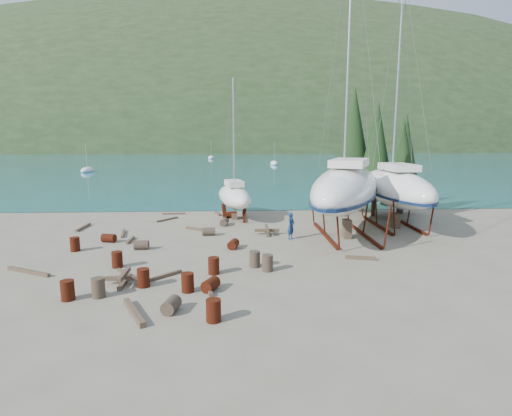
{
  "coord_description": "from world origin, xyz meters",
  "views": [
    {
      "loc": [
        0.25,
        -22.65,
        6.97
      ],
      "look_at": [
        1.52,
        3.0,
        2.41
      ],
      "focal_mm": 28.0,
      "sensor_mm": 36.0,
      "label": 1
    }
  ],
  "objects_px": {
    "small_sailboat_shore": "(234,196)",
    "worker": "(291,226)",
    "large_sailboat_far": "(394,187)",
    "large_sailboat_near": "(346,188)"
  },
  "relations": [
    {
      "from": "large_sailboat_far",
      "to": "worker",
      "type": "bearing_deg",
      "value": -157.65
    },
    {
      "from": "large_sailboat_far",
      "to": "worker",
      "type": "xyz_separation_m",
      "value": [
        -8.61,
        -3.67,
        -2.17
      ]
    },
    {
      "from": "small_sailboat_shore",
      "to": "worker",
      "type": "bearing_deg",
      "value": -74.95
    },
    {
      "from": "large_sailboat_near",
      "to": "small_sailboat_shore",
      "type": "distance_m",
      "value": 10.48
    },
    {
      "from": "worker",
      "to": "large_sailboat_far",
      "type": "bearing_deg",
      "value": -32.59
    },
    {
      "from": "large_sailboat_far",
      "to": "small_sailboat_shore",
      "type": "distance_m",
      "value": 13.18
    },
    {
      "from": "large_sailboat_near",
      "to": "large_sailboat_far",
      "type": "xyz_separation_m",
      "value": [
        4.67,
        2.92,
        -0.35
      ]
    },
    {
      "from": "small_sailboat_shore",
      "to": "worker",
      "type": "xyz_separation_m",
      "value": [
        3.96,
        -7.46,
        -1.02
      ]
    },
    {
      "from": "worker",
      "to": "small_sailboat_shore",
      "type": "bearing_deg",
      "value": 62.26
    },
    {
      "from": "large_sailboat_near",
      "to": "worker",
      "type": "height_order",
      "value": "large_sailboat_near"
    }
  ]
}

